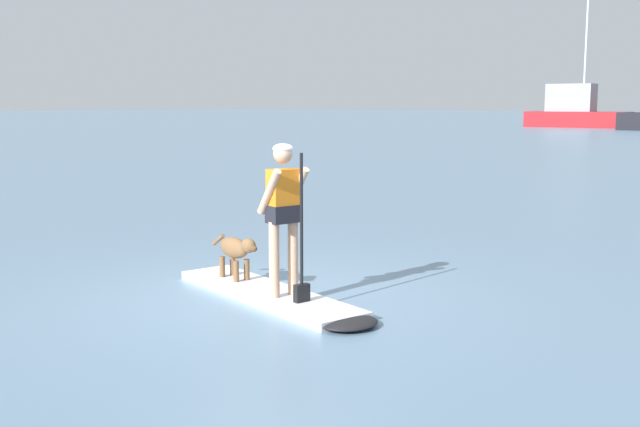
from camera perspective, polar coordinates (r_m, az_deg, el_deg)
name	(u,v)px	position (r m, az deg, el deg)	size (l,w,h in m)	color
ground_plane	(267,298)	(9.19, -3.93, -6.26)	(400.00, 400.00, 0.00)	slate
paddleboard	(278,298)	(9.00, -3.14, -6.25)	(3.37, 1.45, 0.10)	silver
person_paddler	(284,208)	(8.68, -2.68, 0.38)	(0.66, 0.56, 1.74)	tan
dog	(236,250)	(9.66, -6.24, -2.68)	(1.02, 0.36, 0.56)	brown
moored_boat_starboard	(575,111)	(75.63, 18.41, 7.22)	(9.44, 3.19, 11.78)	maroon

